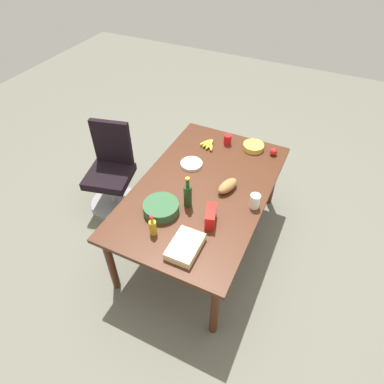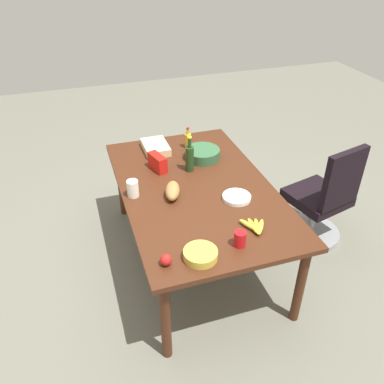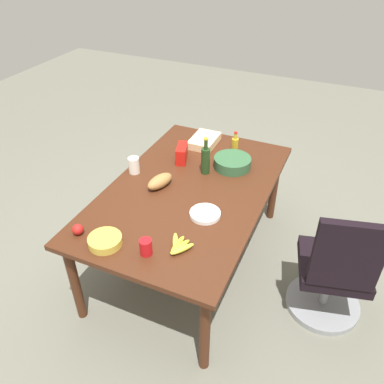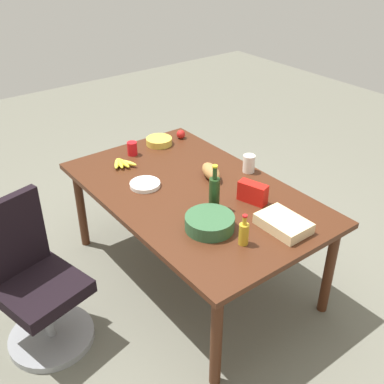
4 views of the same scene
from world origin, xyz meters
The scene contains 15 objects.
ground_plane centered at (0.00, 0.00, 0.00)m, with size 10.00×10.00×0.00m, color #68675A.
conference_table centered at (0.00, 0.00, 0.69)m, with size 1.93×1.19×0.77m.
office_chair centered at (-0.10, -1.17, 0.39)m, with size 0.58×0.58×1.02m.
apple_red centered at (-0.78, 0.46, 0.80)m, with size 0.08×0.08×0.08m, color red.
chip_bag_red centered at (0.36, 0.23, 0.84)m, with size 0.20×0.08×0.14m, color red.
sheet_cake centered at (0.71, 0.16, 0.80)m, with size 0.32×0.22×0.07m, color beige.
bread_loaf centered at (-0.07, 0.22, 0.82)m, with size 0.24×0.11×0.10m, color #A2723C.
paper_plate_stack centered at (-0.26, -0.24, 0.78)m, with size 0.22×0.22×0.03m, color white.
chip_bowl centered at (-0.79, 0.24, 0.79)m, with size 0.22×0.22×0.06m, color gold.
red_solo_cup centered at (-0.75, -0.05, 0.82)m, with size 0.08×0.08×0.11m, color red.
salad_bowl centered at (0.43, -0.20, 0.81)m, with size 0.31×0.31×0.09m, color #315B37.
dressing_bottle centered at (0.67, -0.14, 0.84)m, with size 0.06×0.06×0.20m.
wine_bottle centered at (0.26, -0.03, 0.89)m, with size 0.07×0.07×0.32m.
banana_bunch centered at (-0.63, -0.22, 0.79)m, with size 0.21×0.18×0.04m.
mayo_jar centered at (0.03, 0.51, 0.83)m, with size 0.09×0.09×0.14m, color white.
Camera 1 is at (2.11, 0.89, 2.89)m, focal length 31.16 mm.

